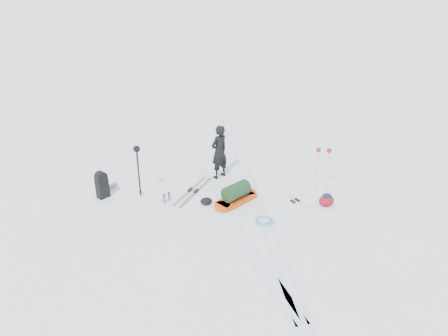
{
  "coord_description": "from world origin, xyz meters",
  "views": [
    {
      "loc": [
        -2.56,
        -10.34,
        5.97
      ],
      "look_at": [
        0.23,
        0.07,
        0.95
      ],
      "focal_mm": 35.0,
      "sensor_mm": 36.0,
      "label": 1
    }
  ],
  "objects_px": {
    "skier": "(219,152)",
    "pulk_sled": "(236,195)",
    "expedition_rucksack": "(103,185)",
    "ski_poles_black": "(137,155)"
  },
  "relations": [
    {
      "from": "pulk_sled",
      "to": "skier",
      "type": "bearing_deg",
      "value": 61.91
    },
    {
      "from": "skier",
      "to": "expedition_rucksack",
      "type": "distance_m",
      "value": 3.52
    },
    {
      "from": "skier",
      "to": "pulk_sled",
      "type": "relative_size",
      "value": 1.12
    },
    {
      "from": "expedition_rucksack",
      "to": "ski_poles_black",
      "type": "relative_size",
      "value": 0.56
    },
    {
      "from": "skier",
      "to": "pulk_sled",
      "type": "bearing_deg",
      "value": 62.64
    },
    {
      "from": "pulk_sled",
      "to": "ski_poles_black",
      "type": "height_order",
      "value": "ski_poles_black"
    },
    {
      "from": "skier",
      "to": "ski_poles_black",
      "type": "xyz_separation_m",
      "value": [
        -2.47,
        -0.58,
        0.41
      ]
    },
    {
      "from": "skier",
      "to": "expedition_rucksack",
      "type": "bearing_deg",
      "value": -23.12
    },
    {
      "from": "skier",
      "to": "expedition_rucksack",
      "type": "relative_size",
      "value": 1.97
    },
    {
      "from": "skier",
      "to": "ski_poles_black",
      "type": "bearing_deg",
      "value": -15.78
    }
  ]
}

